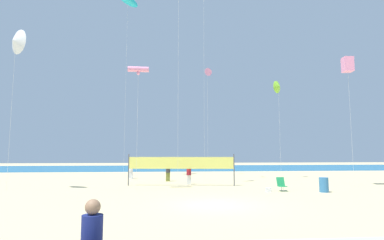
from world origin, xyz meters
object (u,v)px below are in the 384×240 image
object	(u,v)px
kite_white_delta	(16,41)
kite_lime_delta	(278,87)
beachgoer_charcoal_shirt	(168,171)
kite_pink_delta	(207,73)
kite_pink_tube	(138,70)
kite_cyan_inflatable	(128,0)
beachgoer_maroon_shirt	(189,173)
kite_pink_box	(348,65)
folding_beach_chair	(281,184)
beach_handbag	(268,190)
beachgoer_white_shirt	(131,169)
trash_barrel	(324,185)
volleyball_net	(181,164)

from	to	relation	value
kite_white_delta	kite_lime_delta	xyz separation A→B (m)	(21.54, 8.22, -1.01)
beachgoer_charcoal_shirt	kite_pink_delta	distance (m)	13.33
kite_white_delta	kite_pink_tube	xyz separation A→B (m)	(8.34, -0.03, -1.83)
kite_cyan_inflatable	kite_pink_tube	xyz separation A→B (m)	(2.37, -11.22, -10.88)
beachgoer_maroon_shirt	kite_pink_box	bearing A→B (deg)	-9.86
kite_white_delta	kite_cyan_inflatable	world-z (taller)	kite_cyan_inflatable
beachgoer_maroon_shirt	folding_beach_chair	bearing A→B (deg)	-35.39
beach_handbag	kite_pink_tube	xyz separation A→B (m)	(-8.56, 1.62, 8.15)
beachgoer_maroon_shirt	beachgoer_white_shirt	bearing A→B (deg)	135.91
beachgoer_maroon_shirt	trash_barrel	world-z (taller)	beachgoer_maroon_shirt
beachgoer_charcoal_shirt	kite_pink_delta	xyz separation A→B (m)	(4.45, 6.52, 10.74)
folding_beach_chair	kite_lime_delta	size ratio (longest dim) A/B	0.09
beachgoer_maroon_shirt	beachgoer_charcoal_shirt	distance (m)	3.26
kite_white_delta	beachgoer_charcoal_shirt	bearing A→B (deg)	30.67
volleyball_net	beachgoer_maroon_shirt	bearing A→B (deg)	53.75
volleyball_net	kite_white_delta	size ratio (longest dim) A/B	0.74
kite_pink_tube	kite_pink_box	distance (m)	15.86
folding_beach_chair	kite_pink_box	xyz separation A→B (m)	(6.22, 1.83, 8.76)
kite_cyan_inflatable	beachgoer_white_shirt	bearing A→B (deg)	-65.52
beachgoer_maroon_shirt	beach_handbag	world-z (taller)	beachgoer_maroon_shirt
beach_handbag	kite_pink_tube	distance (m)	11.93
kite_cyan_inflatable	folding_beach_chair	bearing A→B (deg)	-46.02
kite_pink_tube	kite_pink_delta	xyz separation A→B (m)	(6.61, 12.78, 3.35)
trash_barrel	kite_lime_delta	xyz separation A→B (m)	(1.13, 10.27, 8.64)
beach_handbag	beachgoer_charcoal_shirt	bearing A→B (deg)	129.06
beachgoer_white_shirt	kite_cyan_inflatable	xyz separation A→B (m)	(-0.98, 2.16, 18.26)
folding_beach_chair	kite_cyan_inflatable	bearing A→B (deg)	154.47
folding_beach_chair	beachgoer_white_shirt	bearing A→B (deg)	157.49
beachgoer_charcoal_shirt	kite_pink_delta	bearing A→B (deg)	-73.04
kite_cyan_inflatable	kite_pink_delta	distance (m)	11.82
kite_white_delta	kite_pink_box	bearing A→B (deg)	1.48
beachgoer_charcoal_shirt	kite_white_delta	bearing A→B (deg)	81.92
folding_beach_chair	trash_barrel	distance (m)	2.61
kite_cyan_inflatable	kite_lime_delta	world-z (taller)	kite_cyan_inflatable
beach_handbag	beachgoer_maroon_shirt	bearing A→B (deg)	133.21
beachgoer_maroon_shirt	kite_cyan_inflatable	bearing A→B (deg)	131.63
beachgoer_maroon_shirt	kite_pink_box	xyz separation A→B (m)	(12.01, -2.78, 8.36)
beachgoer_charcoal_shirt	folding_beach_chair	world-z (taller)	beachgoer_charcoal_shirt
trash_barrel	kite_cyan_inflatable	bearing A→B (deg)	137.50
kite_lime_delta	kite_white_delta	bearing A→B (deg)	-159.11
beachgoer_white_shirt	kite_white_delta	size ratio (longest dim) A/B	0.15
kite_pink_tube	kite_pink_box	xyz separation A→B (m)	(15.82, 0.65, 0.94)
beachgoer_maroon_shirt	folding_beach_chair	xyz separation A→B (m)	(5.79, -4.62, -0.40)
beach_handbag	kite_lime_delta	xyz separation A→B (m)	(4.64, 9.87, 8.97)
folding_beach_chair	trash_barrel	size ratio (longest dim) A/B	0.96
kite_cyan_inflatable	beach_handbag	bearing A→B (deg)	-49.60
folding_beach_chair	kite_pink_tube	world-z (taller)	kite_pink_tube
kite_pink_tube	kite_lime_delta	world-z (taller)	kite_lime_delta
beachgoer_maroon_shirt	folding_beach_chair	distance (m)	7.42
kite_white_delta	kite_pink_box	size ratio (longest dim) A/B	1.12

